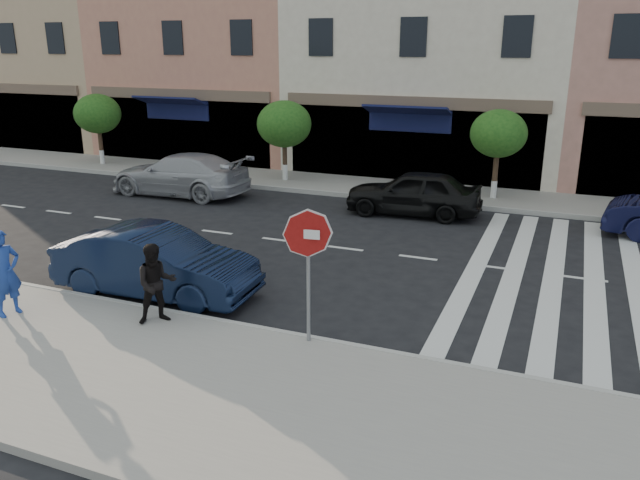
{
  "coord_description": "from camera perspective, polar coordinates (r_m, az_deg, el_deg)",
  "views": [
    {
      "loc": [
        5.4,
        -11.03,
        5.3
      ],
      "look_at": [
        0.75,
        0.36,
        1.4
      ],
      "focal_mm": 35.0,
      "sensor_mm": 36.0,
      "label": 1
    }
  ],
  "objects": [
    {
      "name": "stop_sign",
      "position": [
        10.74,
        -1.13,
        -0.6
      ],
      "size": [
        0.87,
        0.16,
        2.47
      ],
      "rotation": [
        0.0,
        0.0,
        0.14
      ],
      "color": "gray",
      "rests_on": "sidewalk_near"
    },
    {
      "name": "sidewalk_near",
      "position": [
        10.46,
        -12.72,
        -12.85
      ],
      "size": [
        60.0,
        4.5,
        0.15
      ],
      "primitive_type": "cube",
      "color": "gray",
      "rests_on": "ground"
    },
    {
      "name": "car_far_mid",
      "position": [
        20.19,
        8.55,
        4.32
      ],
      "size": [
        4.39,
        1.98,
        1.46
      ],
      "primitive_type": "imported",
      "rotation": [
        0.0,
        0.0,
        -1.51
      ],
      "color": "black",
      "rests_on": "ground"
    },
    {
      "name": "street_tree_wb",
      "position": [
        24.37,
        -3.29,
        10.51
      ],
      "size": [
        2.1,
        2.1,
        3.06
      ],
      "color": "#473323",
      "rests_on": "sidewalk_far"
    },
    {
      "name": "ground",
      "position": [
        13.38,
        -3.57,
        -5.79
      ],
      "size": [
        120.0,
        120.0,
        0.0
      ],
      "primitive_type": "plane",
      "color": "black",
      "rests_on": "ground"
    },
    {
      "name": "car_far_left",
      "position": [
        23.22,
        -12.68,
        5.88
      ],
      "size": [
        5.22,
        2.15,
        1.51
      ],
      "primitive_type": "imported",
      "rotation": [
        0.0,
        0.0,
        -1.58
      ],
      "color": "#A4A4AA",
      "rests_on": "ground"
    },
    {
      "name": "photographer",
      "position": [
        13.63,
        -26.87,
        -2.68
      ],
      "size": [
        0.56,
        0.72,
        1.74
      ],
      "primitive_type": "imported",
      "rotation": [
        0.0,
        0.0,
        1.33
      ],
      "color": "#203D92",
      "rests_on": "sidewalk_near"
    },
    {
      "name": "street_tree_wa",
      "position": [
        29.36,
        -19.67,
        10.79
      ],
      "size": [
        2.0,
        2.0,
        3.05
      ],
      "color": "#473323",
      "rests_on": "sidewalk_far"
    },
    {
      "name": "building_west_far",
      "position": [
        39.2,
        -23.24,
        17.28
      ],
      "size": [
        12.0,
        9.0,
        12.0
      ],
      "primitive_type": "cube",
      "color": "tan",
      "rests_on": "ground"
    },
    {
      "name": "building_west_mid",
      "position": [
        32.52,
        -8.66,
        20.41
      ],
      "size": [
        10.0,
        9.0,
        14.0
      ],
      "primitive_type": "cube",
      "color": "tan",
      "rests_on": "ground"
    },
    {
      "name": "car_near_mid",
      "position": [
        13.99,
        -14.77,
        -2.02
      ],
      "size": [
        4.57,
        1.76,
        1.49
      ],
      "primitive_type": "imported",
      "rotation": [
        0.0,
        0.0,
        1.61
      ],
      "color": "black",
      "rests_on": "ground"
    },
    {
      "name": "street_tree_c",
      "position": [
        22.16,
        16.01,
        9.29
      ],
      "size": [
        1.9,
        1.9,
        3.04
      ],
      "color": "#473323",
      "rests_on": "sidewalk_far"
    },
    {
      "name": "building_centre",
      "position": [
        28.65,
        10.84,
        17.7
      ],
      "size": [
        11.0,
        9.0,
        11.0
      ],
      "primitive_type": "cube",
      "color": "beige",
      "rests_on": "ground"
    },
    {
      "name": "sidewalk_far",
      "position": [
        23.28,
        8.25,
        4.44
      ],
      "size": [
        60.0,
        3.0,
        0.15
      ],
      "primitive_type": "cube",
      "color": "gray",
      "rests_on": "ground"
    },
    {
      "name": "walker",
      "position": [
        12.26,
        -14.75,
        -3.87
      ],
      "size": [
        0.96,
        0.96,
        1.57
      ],
      "primitive_type": "imported",
      "rotation": [
        0.0,
        0.0,
        0.76
      ],
      "color": "black",
      "rests_on": "sidewalk_near"
    }
  ]
}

